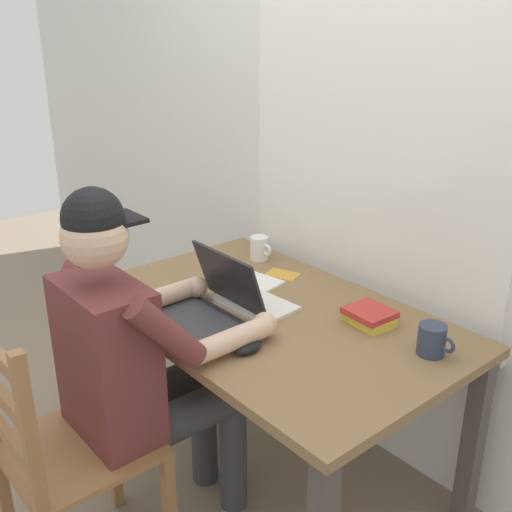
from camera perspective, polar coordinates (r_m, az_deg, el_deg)
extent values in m
plane|color=gray|center=(2.55, 1.20, -19.96)|extent=(8.00, 8.00, 0.00)
cube|color=silver|center=(2.31, 10.98, 11.45)|extent=(6.00, 0.04, 2.60)
cube|color=white|center=(2.30, 10.44, 10.14)|extent=(1.22, 0.01, 1.18)
cube|color=beige|center=(2.48, 9.41, -3.85)|extent=(1.28, 0.06, 0.04)
cube|color=olive|center=(2.15, 1.34, -5.73)|extent=(1.35, 0.83, 0.03)
cube|color=#4C4742|center=(2.61, -14.24, -10.20)|extent=(0.06, 0.06, 0.69)
cube|color=#4C4742|center=(2.95, -1.39, -5.65)|extent=(0.06, 0.06, 0.69)
cube|color=#4C4742|center=(2.26, 19.72, -16.36)|extent=(0.06, 0.06, 0.69)
cube|color=brown|center=(1.89, -13.83, -9.52)|extent=(0.34, 0.20, 0.50)
sphere|color=#DBB293|center=(1.73, -14.97, 1.81)|extent=(0.19, 0.19, 0.19)
sphere|color=black|center=(1.71, -15.13, 3.45)|extent=(0.17, 0.17, 0.17)
cube|color=black|center=(1.75, -12.57, 3.45)|extent=(0.13, 0.10, 0.01)
cylinder|color=#38383D|center=(2.17, -9.55, -12.61)|extent=(0.13, 0.40, 0.13)
cylinder|color=#38383D|center=(2.04, -6.85, -14.87)|extent=(0.13, 0.40, 0.13)
cylinder|color=#38383D|center=(2.39, -4.94, -15.76)|extent=(0.10, 0.10, 0.48)
cylinder|color=#38383D|center=(2.28, -2.18, -17.89)|extent=(0.10, 0.10, 0.48)
cylinder|color=brown|center=(2.02, -14.51, -2.85)|extent=(0.10, 0.25, 0.26)
cylinder|color=#DBB293|center=(2.16, -8.81, -3.81)|extent=(0.07, 0.28, 0.07)
sphere|color=#DBB293|center=(2.22, -5.61, -2.93)|extent=(0.08, 0.08, 0.08)
cylinder|color=brown|center=(1.70, -8.46, -7.16)|extent=(0.10, 0.25, 0.26)
cylinder|color=#DBB293|center=(1.87, -2.25, -7.86)|extent=(0.07, 0.28, 0.07)
sphere|color=#DBB293|center=(1.95, 0.82, -6.46)|extent=(0.08, 0.08, 0.08)
cube|color=olive|center=(2.00, -16.33, -16.96)|extent=(0.42, 0.42, 0.02)
cube|color=olive|center=(2.34, -13.34, -17.62)|extent=(0.04, 0.04, 0.46)
cube|color=olive|center=(2.25, -22.50, -20.77)|extent=(0.04, 0.04, 0.46)
cube|color=olive|center=(1.66, -20.55, -15.68)|extent=(0.04, 0.04, 0.48)
cube|color=olive|center=(1.88, -22.19, -15.66)|extent=(0.36, 0.02, 0.04)
cube|color=olive|center=(1.80, -22.82, -12.07)|extent=(0.36, 0.02, 0.04)
cube|color=#232328|center=(2.08, -5.78, -6.06)|extent=(0.33, 0.23, 0.02)
cube|color=#38383D|center=(2.07, -5.79, -5.82)|extent=(0.29, 0.17, 0.00)
cube|color=#232328|center=(2.11, -2.56, -2.16)|extent=(0.33, 0.08, 0.21)
cube|color=silver|center=(2.11, -2.56, -2.16)|extent=(0.29, 0.06, 0.18)
ellipsoid|color=black|center=(1.89, -0.80, -8.60)|extent=(0.06, 0.10, 0.03)
cylinder|color=white|center=(2.58, 0.31, 0.75)|extent=(0.08, 0.08, 0.10)
torus|color=white|center=(2.55, 1.04, 0.56)|extent=(0.05, 0.01, 0.05)
cylinder|color=#2D384C|center=(1.94, 16.22, -7.58)|extent=(0.09, 0.09, 0.10)
torus|color=#2D384C|center=(1.91, 17.59, -8.02)|extent=(0.05, 0.01, 0.05)
cube|color=gold|center=(2.09, 10.60, -5.90)|extent=(0.16, 0.12, 0.03)
cube|color=#BC332D|center=(2.08, 10.66, -5.25)|extent=(0.16, 0.14, 0.02)
cube|color=silver|center=(2.18, 0.11, -4.65)|extent=(0.27, 0.21, 0.01)
cube|color=silver|center=(2.22, -0.95, -4.22)|extent=(0.27, 0.17, 0.01)
cube|color=white|center=(2.37, -0.60, -2.47)|extent=(0.25, 0.21, 0.01)
cube|color=gold|center=(2.45, 2.48, -1.74)|extent=(0.15, 0.13, 0.00)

